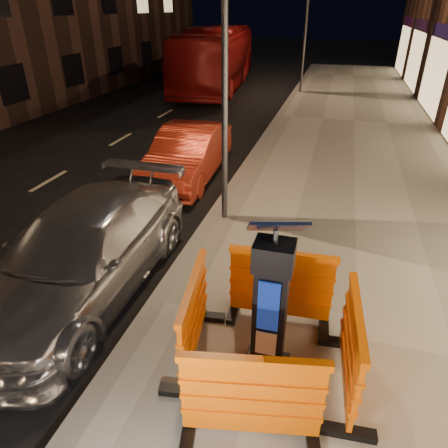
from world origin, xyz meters
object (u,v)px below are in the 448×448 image
(barrier_bldgside, at_px, (351,350))
(bus_doubledecker, at_px, (217,88))
(barrier_front, at_px, (252,400))
(barrier_kerbside, at_px, (194,319))
(parking_kiosk, at_px, (271,304))
(car_red, at_px, (189,178))
(car_silver, at_px, (90,287))
(barrier_back, at_px, (280,287))

(barrier_bldgside, height_order, bus_doubledecker, bus_doubledecker)
(barrier_front, bearing_deg, barrier_kerbside, 123.85)
(barrier_front, distance_m, bus_doubledecker, 21.36)
(barrier_kerbside, bearing_deg, bus_doubledecker, 7.67)
(parking_kiosk, distance_m, barrier_front, 1.05)
(parking_kiosk, height_order, car_red, parking_kiosk)
(barrier_front, xyz_separation_m, barrier_bldgside, (0.95, 0.95, 0.00))
(parking_kiosk, bearing_deg, barrier_front, -96.15)
(barrier_bldgside, relative_size, car_silver, 0.30)
(barrier_bldgside, xyz_separation_m, car_red, (-4.23, 6.09, -0.73))
(barrier_back, distance_m, barrier_kerbside, 1.34)
(barrier_kerbside, xyz_separation_m, car_silver, (-2.25, 1.01, -0.73))
(barrier_back, xyz_separation_m, barrier_bldgside, (0.95, -0.95, 0.00))
(barrier_kerbside, height_order, barrier_bldgside, same)
(bus_doubledecker, bearing_deg, barrier_back, -76.96)
(parking_kiosk, distance_m, car_silver, 3.56)
(barrier_front, distance_m, barrier_back, 1.90)
(barrier_kerbside, xyz_separation_m, bus_doubledecker, (-5.50, 19.40, -0.73))
(car_red, bearing_deg, barrier_front, -67.21)
(barrier_back, height_order, bus_doubledecker, bus_doubledecker)
(car_silver, relative_size, car_red, 1.17)
(car_silver, distance_m, car_red, 5.08)
(parking_kiosk, bearing_deg, bus_doubledecker, 102.23)
(barrier_bldgside, height_order, car_red, barrier_bldgside)
(barrier_kerbside, distance_m, barrier_bldgside, 1.90)
(barrier_front, relative_size, barrier_bldgside, 1.00)
(barrier_front, relative_size, bus_doubledecker, 0.13)
(barrier_bldgside, bearing_deg, barrier_back, 40.85)
(parking_kiosk, height_order, barrier_kerbside, parking_kiosk)
(barrier_back, xyz_separation_m, barrier_kerbside, (-0.95, -0.95, 0.00))
(car_red, bearing_deg, parking_kiosk, -63.89)
(car_silver, bearing_deg, parking_kiosk, -17.47)
(bus_doubledecker, bearing_deg, barrier_front, -78.64)
(barrier_bldgside, height_order, car_silver, barrier_bldgside)
(barrier_front, distance_m, car_red, 7.80)
(barrier_front, height_order, car_red, barrier_front)
(car_red, distance_m, bus_doubledecker, 13.68)
(parking_kiosk, bearing_deg, car_silver, 156.26)
(barrier_kerbside, bearing_deg, car_silver, 57.58)
(barrier_back, bearing_deg, bus_doubledecker, 106.11)
(barrier_bldgside, bearing_deg, barrier_kerbside, 85.85)
(parking_kiosk, relative_size, car_red, 0.49)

